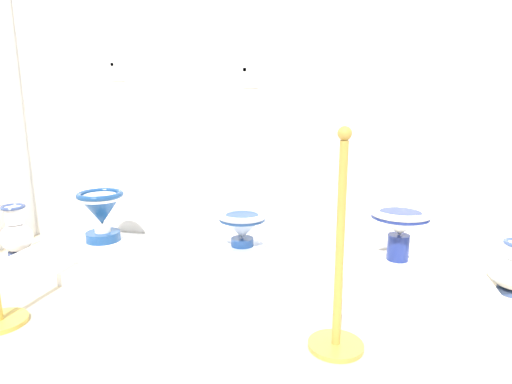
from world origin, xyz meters
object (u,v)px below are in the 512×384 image
object	(u,v)px
decorative_vase_companion	(16,234)
stanchion_post_near_right	(338,288)
antique_toilet_squat_floral	(400,226)
info_placard_second	(250,76)
antique_toilet_leftmost	(101,210)
plinth_block_leftmost	(104,244)
plinth_block_central_ornate	(242,255)
antique_toilet_central_ornate	(242,227)
info_placard_first	(117,70)
plinth_block_squat_floral	(396,270)

from	to	relation	value
decorative_vase_companion	stanchion_post_near_right	world-z (taller)	stanchion_post_near_right
antique_toilet_squat_floral	decorative_vase_companion	xyz separation A→B (m)	(-2.73, -0.00, -0.23)
info_placard_second	decorative_vase_companion	size ratio (longest dim) A/B	0.40
antique_toilet_leftmost	info_placard_second	world-z (taller)	info_placard_second
plinth_block_leftmost	plinth_block_central_ornate	distance (m)	1.06
plinth_block_central_ornate	plinth_block_leftmost	bearing A→B (deg)	179.11
decorative_vase_companion	antique_toilet_central_ornate	bearing A→B (deg)	2.14
info_placard_second	stanchion_post_near_right	distance (m)	1.73
decorative_vase_companion	info_placard_second	bearing A→B (deg)	15.41
plinth_block_leftmost	antique_toilet_squat_floral	distance (m)	2.08
plinth_block_leftmost	decorative_vase_companion	xyz separation A→B (m)	(-0.67, -0.08, 0.06)
plinth_block_central_ornate	antique_toilet_central_ornate	size ratio (longest dim) A/B	1.14
antique_toilet_leftmost	antique_toilet_squat_floral	world-z (taller)	antique_toilet_squat_floral
antique_toilet_squat_floral	info_placard_first	bearing A→B (deg)	167.44
plinth_block_leftmost	decorative_vase_companion	distance (m)	0.68
info_placard_second	stanchion_post_near_right	size ratio (longest dim) A/B	0.15
plinth_block_squat_floral	decorative_vase_companion	bearing A→B (deg)	-179.90
stanchion_post_near_right	antique_toilet_squat_floral	bearing A→B (deg)	65.87
plinth_block_central_ornate	info_placard_first	world-z (taller)	info_placard_first
antique_toilet_leftmost	plinth_block_squat_floral	bearing A→B (deg)	-2.13
stanchion_post_near_right	antique_toilet_central_ornate	bearing A→B (deg)	128.73
antique_toilet_leftmost	decorative_vase_companion	world-z (taller)	antique_toilet_leftmost
antique_toilet_squat_floral	decorative_vase_companion	distance (m)	2.74
plinth_block_central_ornate	stanchion_post_near_right	bearing A→B (deg)	-51.27
plinth_block_central_ornate	decorative_vase_companion	distance (m)	1.73
antique_toilet_central_ornate	antique_toilet_squat_floral	size ratio (longest dim) A/B	0.91
antique_toilet_leftmost	info_placard_first	world-z (taller)	info_placard_first
plinth_block_squat_floral	antique_toilet_squat_floral	world-z (taller)	antique_toilet_squat_floral
antique_toilet_leftmost	info_placard_second	distance (m)	1.44
antique_toilet_leftmost	plinth_block_squat_floral	world-z (taller)	antique_toilet_leftmost
decorative_vase_companion	stanchion_post_near_right	bearing A→B (deg)	-17.60
info_placard_second	decorative_vase_companion	world-z (taller)	info_placard_second
info_placard_first	decorative_vase_companion	bearing A→B (deg)	-144.51
plinth_block_central_ornate	decorative_vase_companion	world-z (taller)	decorative_vase_companion
antique_toilet_central_ornate	info_placard_first	bearing A→B (deg)	159.45
antique_toilet_leftmost	info_placard_first	size ratio (longest dim) A/B	2.42
antique_toilet_central_ornate	plinth_block_squat_floral	distance (m)	1.02
plinth_block_central_ornate	stanchion_post_near_right	world-z (taller)	stanchion_post_near_right
antique_toilet_leftmost	info_placard_second	xyz separation A→B (m)	(1.02, 0.39, 0.94)
plinth_block_leftmost	antique_toilet_leftmost	bearing A→B (deg)	-116.57
plinth_block_central_ornate	antique_toilet_central_ornate	bearing A→B (deg)	0.00
info_placard_second	stanchion_post_near_right	world-z (taller)	info_placard_second
info_placard_first	antique_toilet_squat_floral	bearing A→B (deg)	-12.56
antique_toilet_leftmost	stanchion_post_near_right	world-z (taller)	stanchion_post_near_right
plinth_block_central_ornate	antique_toilet_squat_floral	distance (m)	1.04
antique_toilet_central_ornate	plinth_block_squat_floral	xyz separation A→B (m)	(1.00, -0.06, -0.20)
info_placard_second	info_placard_first	bearing A→B (deg)	-180.00
plinth_block_leftmost	plinth_block_squat_floral	bearing A→B (deg)	-2.13
antique_toilet_leftmost	plinth_block_squat_floral	distance (m)	2.07
info_placard_first	stanchion_post_near_right	size ratio (longest dim) A/B	0.15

